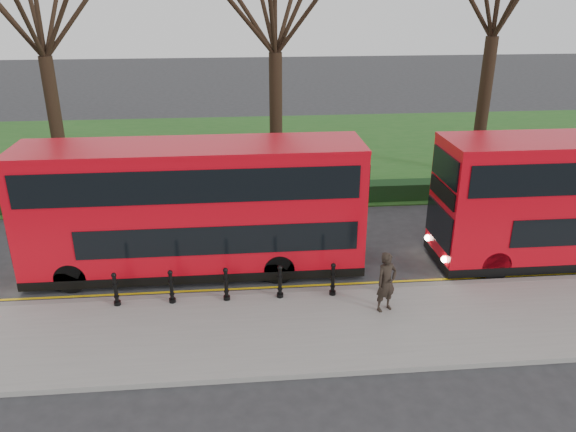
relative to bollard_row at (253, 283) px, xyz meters
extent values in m
plane|color=#28282B|center=(-0.46, 1.35, -0.65)|extent=(120.00, 120.00, 0.00)
cube|color=gray|center=(-0.46, -1.65, -0.57)|extent=(60.00, 4.00, 0.15)
cube|color=slate|center=(-0.46, 0.35, -0.57)|extent=(60.00, 0.25, 0.16)
cube|color=#20521B|center=(-0.46, 16.35, -0.62)|extent=(60.00, 18.00, 0.06)
cube|color=black|center=(-0.46, 8.15, -0.25)|extent=(60.00, 0.90, 0.80)
cube|color=yellow|center=(-0.46, 0.65, -0.64)|extent=(60.00, 0.10, 0.01)
cube|color=yellow|center=(-0.46, 0.85, -0.64)|extent=(60.00, 0.10, 0.01)
cylinder|color=black|center=(-8.46, 11.35, 2.33)|extent=(0.60, 0.60, 5.96)
cylinder|color=black|center=(1.54, 11.35, 2.36)|extent=(0.60, 0.60, 6.01)
cylinder|color=black|center=(11.54, 11.35, 2.66)|extent=(0.60, 0.60, 6.62)
cylinder|color=black|center=(-3.98, 0.00, 0.00)|extent=(0.15, 0.15, 1.00)
cylinder|color=black|center=(-2.39, 0.00, 0.00)|extent=(0.15, 0.15, 1.00)
cylinder|color=black|center=(-0.80, 0.00, 0.00)|extent=(0.15, 0.15, 1.00)
cylinder|color=black|center=(0.80, 0.00, 0.00)|extent=(0.15, 0.15, 1.00)
cylinder|color=black|center=(2.39, 0.00, 0.00)|extent=(0.15, 0.15, 1.00)
cylinder|color=black|center=(3.98, 0.00, 0.00)|extent=(0.15, 0.15, 1.00)
cube|color=red|center=(-1.77, 2.27, 1.67)|extent=(10.72, 2.44, 3.95)
cube|color=black|center=(-1.77, 2.27, -0.36)|extent=(10.74, 2.46, 0.29)
cube|color=black|center=(-0.99, 1.04, 0.96)|extent=(8.58, 0.04, 0.93)
cube|color=black|center=(-1.77, 1.04, 2.71)|extent=(10.14, 0.04, 1.02)
cube|color=black|center=(-7.15, 2.27, 1.98)|extent=(0.06, 2.14, 0.54)
cylinder|color=black|center=(-5.57, 1.20, -0.16)|extent=(0.97, 0.29, 0.97)
cylinder|color=black|center=(-5.57, 3.34, -0.16)|extent=(0.97, 0.29, 0.97)
cylinder|color=black|center=(0.86, 1.20, -0.16)|extent=(0.97, 0.29, 0.97)
cylinder|color=black|center=(0.86, 3.34, -0.16)|extent=(0.97, 0.29, 0.97)
cube|color=black|center=(6.21, 1.85, 2.00)|extent=(0.06, 2.16, 0.54)
cylinder|color=black|center=(7.80, 0.77, -0.16)|extent=(0.98, 0.29, 0.98)
cylinder|color=black|center=(7.80, 2.93, -0.16)|extent=(0.98, 0.29, 0.98)
imported|color=black|center=(3.74, -0.98, 0.39)|extent=(0.77, 0.65, 1.79)
camera|label=1|loc=(-0.34, -14.58, 8.18)|focal=35.00mm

